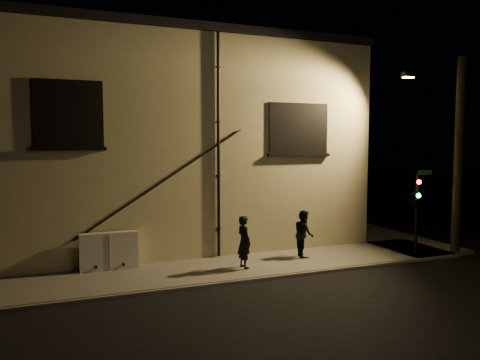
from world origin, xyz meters
name	(u,v)px	position (x,y,z in m)	size (l,w,h in m)	color
ground	(298,275)	(0.00, 0.00, 0.00)	(90.00, 90.00, 0.00)	black
sidewalk	(274,244)	(1.22, 4.39, 0.06)	(21.00, 16.00, 0.12)	#5F5E55
building	(153,143)	(-3.00, 8.99, 4.40)	(16.20, 12.23, 8.80)	#B9B385
utility_cabinet	(109,251)	(-5.84, 2.70, 0.76)	(1.94, 0.33, 1.27)	beige
pedestrian_a	(244,242)	(-1.50, 1.15, 1.03)	(0.66, 0.44, 1.82)	black
pedestrian_b	(304,233)	(1.21, 1.78, 1.01)	(0.86, 0.67, 1.78)	black
traffic_signal	(415,198)	(5.30, 0.48, 2.30)	(1.21, 1.91, 3.25)	black
streetlamp_pole	(456,152)	(7.09, 0.28, 4.07)	(2.06, 1.40, 7.75)	black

